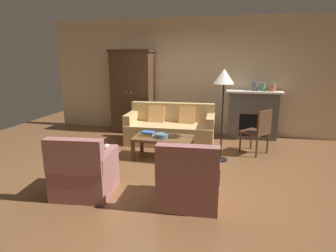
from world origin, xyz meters
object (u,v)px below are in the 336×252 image
(dog, at_px, (97,150))
(mantel_vase_jade, at_px, (263,87))
(book_stack, at_px, (148,134))
(mantel_vase_terracotta, at_px, (272,88))
(armchair_near_left, at_px, (84,173))
(fruit_bowl, at_px, (162,136))
(fireplace, at_px, (253,114))
(couch, at_px, (170,129))
(side_chair_wooden, at_px, (259,129))
(mantel_vase_slate, at_px, (255,87))
(coffee_table, at_px, (163,140))
(armoire, at_px, (133,91))
(armchair_near_right, at_px, (189,181))
(floor_lamp, at_px, (224,82))

(dog, bearing_deg, mantel_vase_jade, 39.11)
(book_stack, xyz_separation_m, mantel_vase_terracotta, (2.38, 1.85, 0.74))
(armchair_near_left, height_order, dog, armchair_near_left)
(mantel_vase_terracotta, xyz_separation_m, dog, (-3.16, -2.41, -0.96))
(fruit_bowl, height_order, armchair_near_left, armchair_near_left)
(fireplace, height_order, armchair_near_left, fireplace)
(couch, relative_size, dog, 3.42)
(book_stack, xyz_separation_m, side_chair_wooden, (2.07, 0.66, 0.05))
(mantel_vase_jade, height_order, armchair_near_left, mantel_vase_jade)
(mantel_vase_slate, bearing_deg, armchair_near_left, -123.90)
(armchair_near_left, bearing_deg, fruit_bowl, 66.93)
(fireplace, bearing_deg, coffee_table, -131.78)
(couch, height_order, fruit_bowl, couch)
(armoire, relative_size, armchair_near_left, 2.33)
(fruit_bowl, bearing_deg, side_chair_wooden, 22.22)
(armoire, xyz_separation_m, fruit_bowl, (1.27, -1.84, -0.57))
(side_chair_wooden, bearing_deg, mantel_vase_terracotta, 75.45)
(mantel_vase_jade, bearing_deg, armchair_near_right, -107.51)
(fireplace, bearing_deg, mantel_vase_terracotta, -2.70)
(armoire, distance_m, mantel_vase_jade, 3.14)
(dog, bearing_deg, armoire, 94.15)
(armoire, height_order, mantel_vase_jade, armoire)
(book_stack, relative_size, mantel_vase_jade, 1.38)
(fruit_bowl, relative_size, floor_lamp, 0.16)
(mantel_vase_terracotta, bearing_deg, armchair_near_right, -110.47)
(mantel_vase_jade, relative_size, dog, 0.34)
(couch, xyz_separation_m, dog, (-0.99, -1.58, -0.07))
(coffee_table, bearing_deg, fruit_bowl, -89.21)
(mantel_vase_slate, bearing_deg, fruit_bowl, -131.50)
(couch, height_order, side_chair_wooden, side_chair_wooden)
(mantel_vase_slate, relative_size, floor_lamp, 0.12)
(mantel_vase_jade, height_order, armchair_near_right, mantel_vase_jade)
(floor_lamp, bearing_deg, mantel_vase_terracotta, 59.93)
(book_stack, distance_m, mantel_vase_jade, 2.95)
(armchair_near_left, xyz_separation_m, dog, (-0.39, 1.14, -0.07))
(armchair_near_right, bearing_deg, fruit_bowl, 116.29)
(coffee_table, bearing_deg, mantel_vase_jade, 45.04)
(armoire, relative_size, dog, 3.57)
(mantel_vase_terracotta, distance_m, dog, 4.09)
(armoire, height_order, mantel_vase_terracotta, armoire)
(armoire, height_order, coffee_table, armoire)
(mantel_vase_terracotta, distance_m, armchair_near_right, 3.80)
(fruit_bowl, relative_size, mantel_vase_slate, 1.36)
(armchair_near_right, bearing_deg, couch, 108.30)
(fireplace, relative_size, armoire, 0.62)
(armchair_near_left, xyz_separation_m, armchair_near_right, (1.47, 0.09, 0.00))
(mantel_vase_terracotta, bearing_deg, fireplace, 177.30)
(floor_lamp, bearing_deg, armoire, 144.65)
(fireplace, bearing_deg, fruit_bowl, -131.23)
(coffee_table, height_order, book_stack, book_stack)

